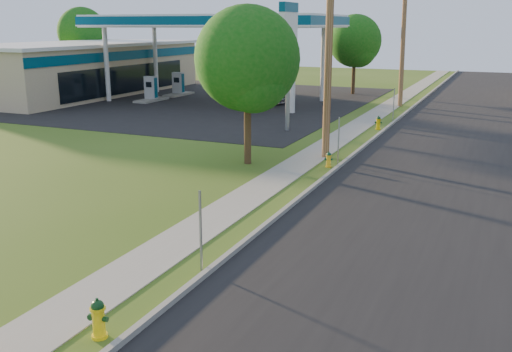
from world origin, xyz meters
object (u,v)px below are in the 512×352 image
(hydrant_near, at_px, (98,319))
(hydrant_mid, at_px, (329,160))
(fuel_pump_ne, at_px, (259,98))
(car_silver, at_px, (259,94))
(fuel_pump_sw, at_px, (178,87))
(price_pylon, at_px, (289,30))
(utility_pole_far, at_px, (403,38))
(utility_pole_mid, at_px, (329,43))
(tree_back, at_px, (83,34))
(tree_lot, at_px, (356,43))
(fuel_pump_se, at_px, (279,92))
(hydrant_far, at_px, (378,123))
(tree_verge, at_px, (249,63))
(fuel_pump_nw, at_px, (151,92))

(hydrant_near, height_order, hydrant_mid, hydrant_near)
(fuel_pump_ne, xyz_separation_m, car_silver, (-0.92, 2.20, -0.01))
(hydrant_mid, bearing_deg, hydrant_near, -90.35)
(fuel_pump_sw, height_order, price_pylon, price_pylon)
(fuel_pump_sw, bearing_deg, fuel_pump_ne, -23.96)
(utility_pole_far, xyz_separation_m, hydrant_mid, (0.65, -19.68, -4.48))
(utility_pole_mid, xyz_separation_m, car_silver, (-9.82, 15.20, -4.24))
(tree_back, xyz_separation_m, hydrant_mid, (33.62, -25.19, -4.48))
(utility_pole_far, bearing_deg, tree_lot, 129.60)
(utility_pole_mid, distance_m, price_pylon, 6.76)
(fuel_pump_se, xyz_separation_m, tree_lot, (4.07, 6.84, 3.51))
(price_pylon, relative_size, hydrant_mid, 10.36)
(fuel_pump_ne, bearing_deg, tree_lot, 69.42)
(utility_pole_far, relative_size, fuel_pump_ne, 2.97)
(fuel_pump_se, height_order, hydrant_far, fuel_pump_se)
(fuel_pump_se, bearing_deg, tree_verge, -72.06)
(tree_back, bearing_deg, fuel_pump_ne, -23.59)
(fuel_pump_se, xyz_separation_m, hydrant_mid, (9.55, -18.68, -0.40))
(tree_back, bearing_deg, hydrant_mid, -36.84)
(price_pylon, distance_m, tree_verge, 8.19)
(fuel_pump_se, bearing_deg, fuel_pump_sw, 180.00)
(fuel_pump_ne, xyz_separation_m, fuel_pump_se, (0.00, 4.00, 0.00))
(fuel_pump_nw, xyz_separation_m, fuel_pump_se, (9.00, 4.00, 0.00))
(utility_pole_far, xyz_separation_m, tree_lot, (-4.83, 5.84, -0.57))
(fuel_pump_nw, distance_m, price_pylon, 16.57)
(utility_pole_far, xyz_separation_m, fuel_pump_ne, (-8.90, -5.00, -4.08))
(fuel_pump_se, relative_size, price_pylon, 0.47)
(hydrant_far, height_order, car_silver, car_silver)
(tree_verge, distance_m, hydrant_mid, 5.12)
(fuel_pump_se, bearing_deg, fuel_pump_nw, -156.04)
(hydrant_mid, bearing_deg, tree_back, 143.16)
(fuel_pump_ne, distance_m, hydrant_far, 10.82)
(fuel_pump_nw, bearing_deg, price_pylon, -28.18)
(fuel_pump_sw, xyz_separation_m, car_silver, (8.08, -1.80, -0.01))
(fuel_pump_nw, height_order, hydrant_mid, fuel_pump_nw)
(tree_back, bearing_deg, price_pylon, -31.78)
(car_silver, bearing_deg, utility_pole_far, -64.66)
(tree_verge, relative_size, hydrant_mid, 9.87)
(hydrant_mid, bearing_deg, fuel_pump_se, 117.08)
(utility_pole_far, height_order, hydrant_far, utility_pole_far)
(tree_verge, height_order, hydrant_near, tree_verge)
(hydrant_far, relative_size, car_silver, 0.18)
(fuel_pump_nw, relative_size, hydrant_far, 4.14)
(fuel_pump_nw, height_order, tree_verge, tree_verge)
(price_pylon, height_order, tree_verge, price_pylon)
(utility_pole_mid, bearing_deg, tree_verge, -136.08)
(fuel_pump_se, bearing_deg, tree_back, 164.87)
(fuel_pump_sw, height_order, fuel_pump_se, same)
(tree_verge, bearing_deg, utility_pole_far, 82.80)
(hydrant_near, bearing_deg, tree_verge, 102.92)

